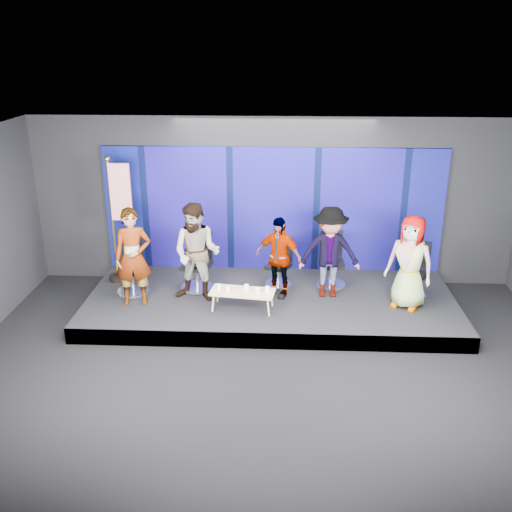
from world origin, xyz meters
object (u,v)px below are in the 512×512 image
object	(u,v)px
panelist_b	(197,253)
chair_b	(198,270)
chair_a	(132,274)
panelist_a	(133,257)
panelist_e	(410,262)
mug_a	(219,287)
mug_e	(267,289)
chair_e	(413,279)
mug_b	(228,289)
chair_d	(331,268)
mug_c	(247,287)
panelist_c	(278,257)
coffee_table	(242,293)
chair_c	(279,270)
panelist_d	(330,252)
flag_stand	(119,217)
mug_d	(258,291)

from	to	relation	value
panelist_b	chair_b	bearing A→B (deg)	110.42
chair_a	panelist_a	distance (m)	0.74
panelist_e	mug_a	xyz separation A→B (m)	(-3.43, -0.19, -0.47)
chair_a	mug_e	world-z (taller)	chair_a
chair_e	mug_b	world-z (taller)	chair_e
chair_d	mug_c	bearing A→B (deg)	-146.01
chair_a	mug_c	distance (m)	2.32
mug_e	mug_a	bearing A→B (deg)	174.60
chair_b	panelist_c	bearing A→B (deg)	3.29
chair_e	coffee_table	world-z (taller)	chair_e
chair_c	panelist_a	bearing A→B (deg)	-136.58
chair_c	mug_b	bearing A→B (deg)	-104.71
chair_d	panelist_d	distance (m)	0.73
chair_d	flag_stand	xyz separation A→B (m)	(-4.19, 0.02, 1.00)
chair_c	panelist_d	size ratio (longest dim) A/B	0.55
chair_b	panelist_e	xyz separation A→B (m)	(3.94, -0.63, 0.49)
panelist_b	mug_e	size ratio (longest dim) A/B	17.84
chair_d	mug_a	size ratio (longest dim) A/B	11.53
chair_c	panelist_e	xyz separation A→B (m)	(2.35, -0.89, 0.55)
chair_d	mug_c	size ratio (longest dim) A/B	10.58
chair_c	mug_c	size ratio (longest dim) A/B	9.39
chair_d	coffee_table	xyz separation A→B (m)	(-1.68, -1.17, -0.03)
panelist_b	panelist_d	bearing A→B (deg)	18.65
chair_d	chair_c	bearing A→B (deg)	-179.02
mug_c	panelist_b	bearing A→B (deg)	160.68
chair_a	panelist_d	bearing A→B (deg)	-9.68
mug_e	coffee_table	bearing A→B (deg)	177.32
panelist_a	panelist_e	distance (m)	5.00
panelist_b	chair_d	xyz separation A→B (m)	(2.55, 0.78, -0.58)
chair_c	panelist_d	xyz separation A→B (m)	(0.94, -0.47, 0.56)
panelist_e	panelist_d	bearing A→B (deg)	-164.89
chair_c	chair_d	distance (m)	1.03
panelist_d	coffee_table	world-z (taller)	panelist_d
flag_stand	mug_a	bearing A→B (deg)	-29.31
chair_a	panelist_a	size ratio (longest dim) A/B	0.62
panelist_e	mug_d	world-z (taller)	panelist_e
panelist_d	coffee_table	bearing A→B (deg)	-157.89
chair_a	panelist_b	distance (m)	1.45
panelist_d	flag_stand	world-z (taller)	flag_stand
chair_e	flag_stand	distance (m)	5.82
coffee_table	mug_e	xyz separation A→B (m)	(0.45, -0.02, 0.08)
panelist_b	chair_c	xyz separation A→B (m)	(1.52, 0.75, -0.62)
panelist_c	mug_b	world-z (taller)	panelist_c
mug_a	mug_b	size ratio (longest dim) A/B	1.04
mug_d	panelist_e	bearing A→B (deg)	6.89
chair_b	mug_e	bearing A→B (deg)	-20.98
chair_c	panelist_c	bearing A→B (deg)	-69.10
panelist_c	mug_b	xyz separation A→B (m)	(-0.90, -0.68, -0.38)
mug_e	panelist_e	bearing A→B (deg)	6.12
panelist_e	flag_stand	bearing A→B (deg)	-158.07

